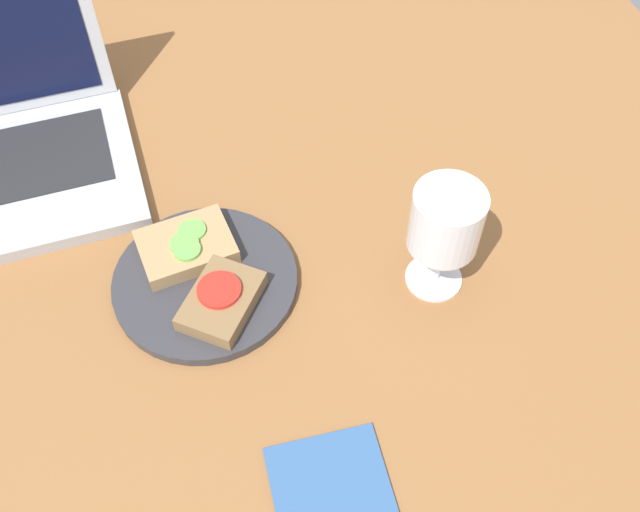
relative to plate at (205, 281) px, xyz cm
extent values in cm
cube|color=brown|center=(7.65, -1.11, -2.16)|extent=(140.00, 140.00, 3.00)
cylinder|color=#333338|center=(0.00, 0.00, 0.00)|extent=(21.11, 21.11, 1.32)
cube|color=#A88456|center=(-1.06, 4.30, 1.67)|extent=(11.21, 8.80, 2.02)
cylinder|color=#6BB74C|center=(-1.19, 3.84, 2.89)|extent=(3.35, 3.35, 0.43)
cylinder|color=#6BB74C|center=(0.04, 5.52, 2.85)|extent=(3.25, 3.25, 0.34)
cylinder|color=#6BB74C|center=(-1.08, 2.80, 2.91)|extent=(3.09, 3.09, 0.47)
cube|color=brown|center=(1.06, -4.30, 1.68)|extent=(11.30, 11.62, 2.03)
cylinder|color=red|center=(0.71, -3.77, 2.97)|extent=(3.90, 3.90, 0.56)
cylinder|color=red|center=(1.07, -3.68, 2.96)|extent=(4.84, 4.84, 0.53)
cylinder|color=white|center=(25.18, -7.51, -0.46)|extent=(6.55, 6.55, 0.40)
cylinder|color=white|center=(25.18, -7.51, 3.05)|extent=(1.18, 1.18, 6.63)
cylinder|color=white|center=(25.18, -7.51, 10.02)|extent=(7.73, 7.73, 7.30)
cylinder|color=white|center=(25.18, -7.51, 9.05)|extent=(7.11, 7.11, 5.36)
cube|color=#ADAFB5|center=(-21.34, 22.75, 0.21)|extent=(34.36, 24.77, 1.74)
cube|color=#33598C|center=(5.94, -27.94, -0.46)|extent=(12.18, 13.72, 0.40)
camera|label=1|loc=(-2.13, -48.14, 67.08)|focal=40.00mm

